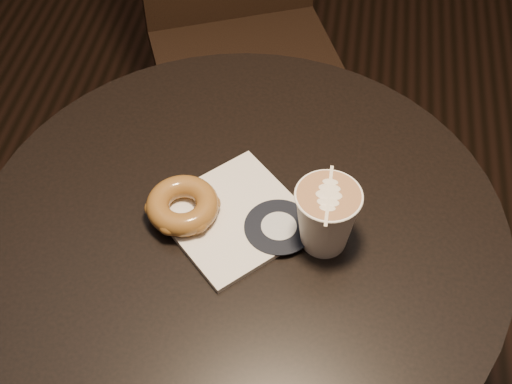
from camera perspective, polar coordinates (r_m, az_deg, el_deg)
cafe_table at (r=1.10m, az=-1.02°, el=-8.98°), size 0.70×0.70×0.75m
chair at (r=1.61m, az=-1.44°, el=14.90°), size 0.52×0.52×1.01m
pastry_bag at (r=0.93m, az=-1.74°, el=-2.01°), size 0.23×0.23×0.01m
doughnut at (r=0.93m, az=-5.89°, el=-1.06°), size 0.10×0.10×0.03m
latte_cup at (r=0.88m, az=5.62°, el=-2.12°), size 0.08×0.08×0.09m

